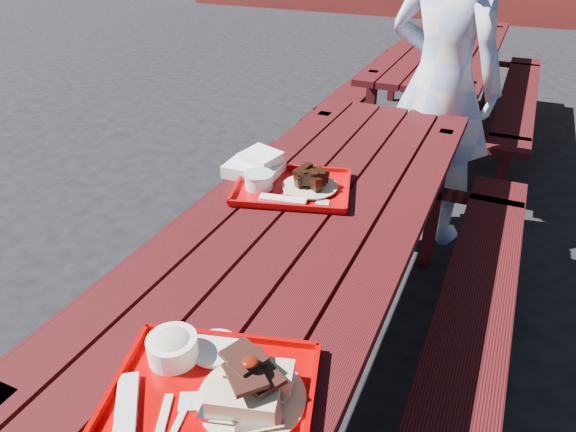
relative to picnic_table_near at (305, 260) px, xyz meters
The scene contains 7 objects.
ground 0.56m from the picnic_table_near, ahead, with size 60.00×60.00×0.00m, color black.
picnic_table_near is the anchor object (origin of this frame).
picnic_table_far 2.80m from the picnic_table_near, 90.00° to the left, with size 1.41×2.40×0.75m.
near_tray 0.80m from the picnic_table_near, 81.99° to the right, with size 0.49×0.42×0.13m.
far_tray 0.27m from the picnic_table_near, 132.79° to the left, with size 0.48×0.42×0.07m.
white_cloth 0.42m from the picnic_table_near, 145.81° to the left, with size 0.21×0.18×0.08m.
person 1.37m from the picnic_table_near, 81.65° to the left, with size 0.63×0.41×1.72m, color #A9BBEB.
Camera 1 is at (0.55, -1.37, 1.61)m, focal length 32.00 mm.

